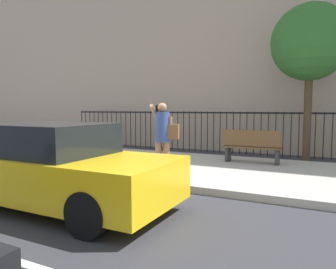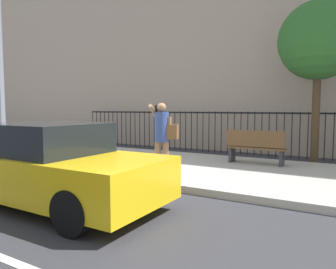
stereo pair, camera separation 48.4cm
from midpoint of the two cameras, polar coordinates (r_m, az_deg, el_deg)
The scene contains 8 objects.
ground_plane at distance 7.57m, azimuth -9.48°, elevation -8.40°, with size 60.00×60.00×0.00m, color #333338.
sidewalk at distance 9.31m, azimuth -0.77°, elevation -5.39°, with size 28.00×4.40×0.15m, color #B2ADA3.
building_facade at distance 15.51m, azimuth 12.10°, elevation 20.38°, with size 28.00×4.00×11.85m, color tan.
iron_fence at distance 12.51m, azimuth 7.99°, elevation 1.52°, with size 12.03×0.04×1.60m.
taxi_yellow at distance 5.90m, azimuth -18.31°, elevation -5.35°, with size 4.21×1.87×1.45m.
pedestrian_on_phone at distance 7.46m, azimuth 0.89°, elevation 0.30°, with size 0.70×0.50×1.69m.
street_bench at distance 9.21m, azimuth 17.02°, elevation -2.09°, with size 1.60×0.45×0.95m.
street_tree_near at distance 10.91m, azimuth 26.81°, elevation 14.86°, with size 2.36×2.36×4.93m.
Camera 2 is at (4.94, -5.54, 1.71)m, focal length 33.67 mm.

